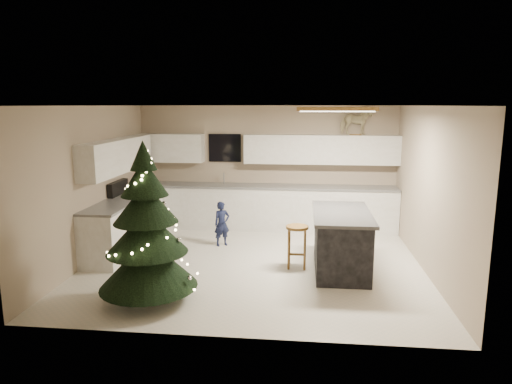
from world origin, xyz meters
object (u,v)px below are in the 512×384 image
island (341,241)px  christmas_tree (147,237)px  rocking_horse (356,122)px  toddler (222,224)px  bar_stool (297,236)px

island → christmas_tree: 3.07m
rocking_horse → island: bearing=165.3°
christmas_tree → rocking_horse: (3.10, 3.92, 1.39)m
christmas_tree → island: bearing=28.5°
toddler → rocking_horse: rocking_horse is taller
island → toddler: size_ratio=2.03×
christmas_tree → rocking_horse: size_ratio=3.44×
bar_stool → rocking_horse: 3.20m
christmas_tree → rocking_horse: rocking_horse is taller
bar_stool → rocking_horse: size_ratio=1.10×
island → christmas_tree: bearing=-151.5°
island → rocking_horse: size_ratio=2.69×
island → rocking_horse: bearing=80.2°
bar_stool → toddler: size_ratio=0.83×
rocking_horse → toddler: bearing=114.0°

